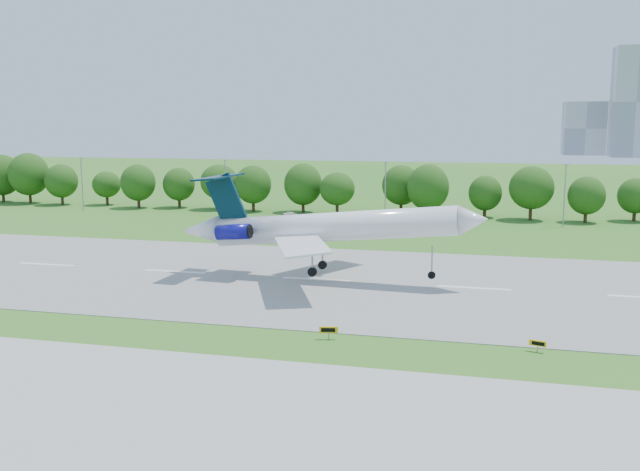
{
  "coord_description": "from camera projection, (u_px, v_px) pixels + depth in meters",
  "views": [
    {
      "loc": [
        2.47,
        -62.54,
        20.39
      ],
      "look_at": [
        -17.74,
        18.0,
        7.04
      ],
      "focal_mm": 40.0,
      "sensor_mm": 36.0,
      "label": 1
    }
  ],
  "objects": [
    {
      "name": "ground",
      "position": [
        463.0,
        352.0,
        63.72
      ],
      "size": [
        600.0,
        600.0,
        0.0
      ],
      "primitive_type": "plane",
      "color": "#28691B",
      "rests_on": "ground"
    },
    {
      "name": "runway",
      "position": [
        473.0,
        288.0,
        87.65
      ],
      "size": [
        400.0,
        45.0,
        0.08
      ],
      "primitive_type": "cube",
      "color": "gray",
      "rests_on": "ground"
    },
    {
      "name": "taxiway",
      "position": [
        449.0,
        437.0,
        46.47
      ],
      "size": [
        400.0,
        23.0,
        0.08
      ],
      "primitive_type": "cube",
      "color": "#ADADA8",
      "rests_on": "ground"
    },
    {
      "name": "tree_line",
      "position": [
        486.0,
        189.0,
        150.84
      ],
      "size": [
        288.4,
        8.4,
        10.4
      ],
      "color": "#382314",
      "rests_on": "ground"
    },
    {
      "name": "light_poles",
      "position": [
        472.0,
        193.0,
        141.84
      ],
      "size": [
        175.9,
        0.25,
        12.19
      ],
      "color": "gray",
      "rests_on": "ground"
    },
    {
      "name": "airliner",
      "position": [
        318.0,
        226.0,
        91.36
      ],
      "size": [
        40.48,
        29.37,
        12.76
      ],
      "rotation": [
        0.0,
        -0.09,
        -0.04
      ],
      "color": "white",
      "rests_on": "ground"
    },
    {
      "name": "taxi_sign_left",
      "position": [
        329.0,
        330.0,
        67.15
      ],
      "size": [
        1.78,
        0.57,
        1.25
      ],
      "rotation": [
        0.0,
        0.0,
        0.21
      ],
      "color": "gray",
      "rests_on": "ground"
    },
    {
      "name": "taxi_sign_centre",
      "position": [
        538.0,
        343.0,
        63.53
      ],
      "size": [
        1.5,
        0.58,
        1.06
      ],
      "rotation": [
        0.0,
        0.0,
        -0.28
      ],
      "color": "gray",
      "rests_on": "ground"
    },
    {
      "name": "service_vehicle_a",
      "position": [
        349.0,
        217.0,
        148.67
      ],
      "size": [
        3.61,
        1.43,
        1.17
      ],
      "primitive_type": "imported",
      "rotation": [
        0.0,
        0.0,
        1.52
      ],
      "color": "white",
      "rests_on": "ground"
    },
    {
      "name": "service_vehicle_b",
      "position": [
        291.0,
        214.0,
        153.6
      ],
      "size": [
        3.37,
        1.94,
        1.08
      ],
      "primitive_type": "imported",
      "rotation": [
        0.0,
        0.0,
        1.79
      ],
      "color": "white",
      "rests_on": "ground"
    }
  ]
}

